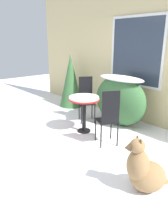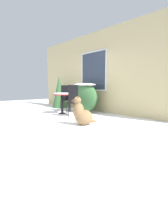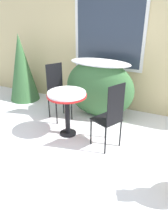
{
  "view_description": "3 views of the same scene",
  "coord_description": "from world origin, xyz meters",
  "px_view_note": "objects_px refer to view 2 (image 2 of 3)",
  "views": [
    {
      "loc": [
        2.97,
        -2.19,
        1.92
      ],
      "look_at": [
        -0.36,
        0.71,
        0.45
      ],
      "focal_mm": 35.0,
      "sensor_mm": 36.0,
      "label": 1
    },
    {
      "loc": [
        5.13,
        -2.93,
        1.02
      ],
      "look_at": [
        1.66,
        0.06,
        0.35
      ],
      "focal_mm": 28.0,
      "sensor_mm": 36.0,
      "label": 2
    },
    {
      "loc": [
        1.29,
        -2.17,
        2.03
      ],
      "look_at": [
        0.0,
        0.6,
        0.55
      ],
      "focal_mm": 35.0,
      "sensor_mm": 36.0,
      "label": 3
    }
  ],
  "objects_px": {
    "dog": "(82,114)",
    "patio_chair_far_side": "(73,100)",
    "patio_table": "(62,96)",
    "patio_chair_near_table": "(66,97)"
  },
  "relations": [
    {
      "from": "patio_table",
      "to": "patio_chair_far_side",
      "type": "height_order",
      "value": "patio_chair_far_side"
    },
    {
      "from": "patio_chair_far_side",
      "to": "dog",
      "type": "height_order",
      "value": "patio_chair_far_side"
    },
    {
      "from": "patio_chair_far_side",
      "to": "patio_chair_near_table",
      "type": "bearing_deg",
      "value": -88.9
    },
    {
      "from": "patio_table",
      "to": "dog",
      "type": "distance_m",
      "value": 2.15
    },
    {
      "from": "dog",
      "to": "patio_chair_far_side",
      "type": "bearing_deg",
      "value": -174.08
    },
    {
      "from": "patio_table",
      "to": "dog",
      "type": "height_order",
      "value": "patio_table"
    },
    {
      "from": "patio_chair_near_table",
      "to": "patio_chair_far_side",
      "type": "bearing_deg",
      "value": -83.53
    },
    {
      "from": "patio_chair_far_side",
      "to": "dog",
      "type": "xyz_separation_m",
      "value": [
        1.21,
        -0.61,
        -0.28
      ]
    },
    {
      "from": "patio_table",
      "to": "dog",
      "type": "xyz_separation_m",
      "value": [
        2.0,
        -0.7,
        -0.37
      ]
    },
    {
      "from": "patio_table",
      "to": "patio_chair_far_side",
      "type": "bearing_deg",
      "value": -6.63
    }
  ]
}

